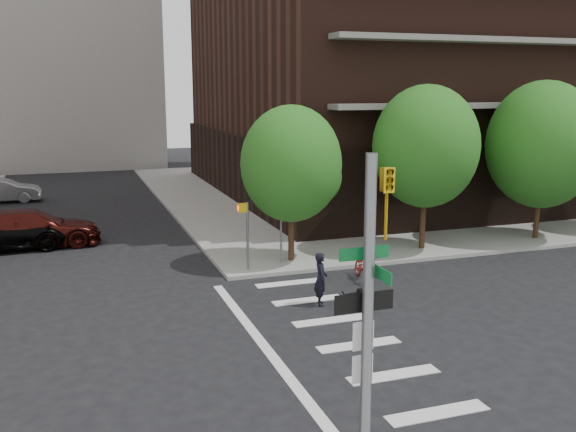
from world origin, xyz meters
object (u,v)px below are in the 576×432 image
parked_car_black (6,232)px  dog_walker (321,279)px  parked_car_silver (2,191)px  scooter (363,268)px  parked_car_maroon (32,229)px  traffic_signal (367,395)px

parked_car_black → dog_walker: 15.26m
parked_car_silver → scooter: size_ratio=2.50×
scooter → dog_walker: size_ratio=1.03×
parked_car_maroon → scooter: 14.97m
parked_car_silver → scooter: bearing=-146.3°
parked_car_maroon → parked_car_silver: parked_car_maroon is taller
traffic_signal → parked_car_silver: 35.90m
scooter → parked_car_silver: bearing=129.7°
parked_car_silver → scooter: (13.94, -22.07, -0.27)m
parked_car_black → scooter: parked_car_black is taller
scooter → parked_car_maroon: bearing=148.9°
parked_car_maroon → dog_walker: dog_walker is taller
traffic_signal → parked_car_maroon: traffic_signal is taller
traffic_signal → dog_walker: size_ratio=3.42×
parked_car_maroon → scooter: size_ratio=3.23×
parked_car_maroon → parked_car_silver: bearing=7.2°
scooter → dog_walker: (-2.49, -1.98, 0.40)m
parked_car_maroon → parked_car_silver: (-2.24, 12.75, -0.10)m
traffic_signal → scooter: 14.52m
traffic_signal → parked_car_silver: size_ratio=1.33×
parked_car_maroon → parked_car_black: bearing=88.7°
parked_car_maroon → dog_walker: bearing=-143.6°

